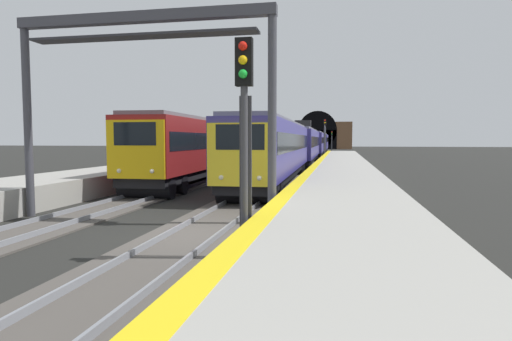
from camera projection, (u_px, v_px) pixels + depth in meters
The scene contains 12 objects.
ground_plane at pixel (197, 236), 12.48m from camera, with size 320.00×320.00×0.00m, color black.
platform_right at pixel (343, 224), 11.66m from camera, with size 112.00×4.08×1.02m, color #9E9B93.
platform_right_edge_strip at pixel (277, 203), 11.96m from camera, with size 112.00×0.50×0.01m, color yellow.
track_main_line at pixel (197, 235), 12.47m from camera, with size 160.00×2.93×0.21m.
track_adjacent_line at pixel (39, 228), 13.44m from camera, with size 160.00×2.63×0.21m.
train_main_approaching at pixel (309, 144), 56.72m from camera, with size 81.49×3.09×4.79m.
train_adjacent_platform at pixel (257, 143), 48.33m from camera, with size 59.66×3.36×4.06m.
railway_signal_near at pixel (244, 127), 9.73m from camera, with size 0.39×0.38×4.99m.
railway_signal_mid at pixel (325, 136), 58.21m from camera, with size 0.39×0.38×5.47m.
railway_signal_far at pixel (332, 139), 103.17m from camera, with size 0.39×0.38×4.79m.
overhead_signal_gantry at pixel (142, 63), 14.53m from camera, with size 0.70×9.09×6.99m.
tunnel_portal at pixel (318, 135), 125.40m from camera, with size 2.83×19.37×10.85m.
Camera 1 is at (-11.76, -4.01, 2.77)m, focal length 30.60 mm.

